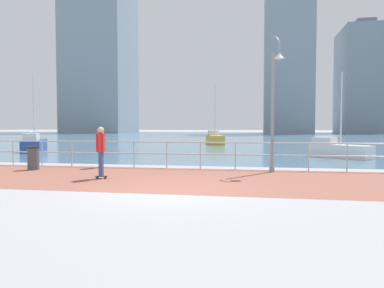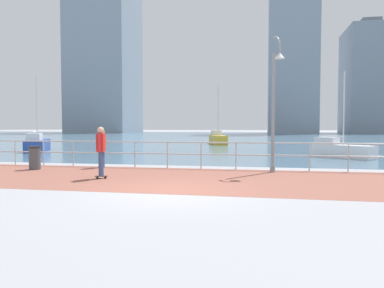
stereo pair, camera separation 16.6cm
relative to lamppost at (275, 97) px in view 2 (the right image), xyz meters
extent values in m
plane|color=#9E9EA3|center=(-2.87, 35.59, -2.78)|extent=(220.00, 220.00, 0.00)
cube|color=#935647|center=(-2.87, -2.09, -2.77)|extent=(28.00, 5.69, 0.01)
cube|color=slate|center=(-2.87, 45.76, -2.78)|extent=(180.00, 88.00, 0.00)
cylinder|color=#B2BCC1|center=(-11.27, 0.76, -2.25)|extent=(0.05, 0.05, 1.07)
cylinder|color=#B2BCC1|center=(-9.87, 0.76, -2.25)|extent=(0.05, 0.05, 1.07)
cylinder|color=#B2BCC1|center=(-8.47, 0.76, -2.25)|extent=(0.05, 0.05, 1.07)
cylinder|color=#B2BCC1|center=(-7.07, 0.76, -2.25)|extent=(0.05, 0.05, 1.07)
cylinder|color=#B2BCC1|center=(-5.67, 0.76, -2.25)|extent=(0.05, 0.05, 1.07)
cylinder|color=#B2BCC1|center=(-4.27, 0.76, -2.25)|extent=(0.05, 0.05, 1.07)
cylinder|color=#B2BCC1|center=(-2.87, 0.76, -2.25)|extent=(0.05, 0.05, 1.07)
cylinder|color=#B2BCC1|center=(-1.47, 0.76, -2.25)|extent=(0.05, 0.05, 1.07)
cylinder|color=#B2BCC1|center=(-0.07, 0.76, -2.25)|extent=(0.05, 0.05, 1.07)
cylinder|color=#B2BCC1|center=(1.33, 0.76, -2.25)|extent=(0.05, 0.05, 1.07)
cylinder|color=#B2BCC1|center=(2.73, 0.76, -2.25)|extent=(0.05, 0.05, 1.07)
cylinder|color=#B2BCC1|center=(-2.87, 0.76, -1.71)|extent=(25.20, 0.06, 0.06)
cylinder|color=#B2BCC1|center=(-2.87, 0.76, -2.19)|extent=(25.20, 0.06, 0.06)
cylinder|color=gray|center=(-0.06, 0.16, -2.68)|extent=(0.19, 0.19, 0.20)
cylinder|color=gray|center=(-0.06, 0.16, -0.56)|extent=(0.12, 0.12, 4.43)
cylinder|color=gray|center=(-0.03, 0.09, 2.19)|extent=(0.14, 0.20, 0.11)
cylinder|color=gray|center=(0.02, -0.05, 2.15)|extent=(0.15, 0.21, 0.15)
cylinder|color=gray|center=(0.07, -0.18, 2.06)|extent=(0.15, 0.20, 0.18)
cylinder|color=gray|center=(0.10, -0.27, 1.94)|extent=(0.14, 0.18, 0.19)
cylinder|color=gray|center=(0.13, -0.33, 1.80)|extent=(0.12, 0.15, 0.19)
cylinder|color=gray|center=(0.13, -0.35, 1.64)|extent=(0.11, 0.11, 0.17)
cone|color=silver|center=(0.13, -0.35, 1.45)|extent=(0.36, 0.36, 0.22)
cylinder|color=black|center=(-5.51, -2.55, -2.75)|extent=(0.06, 0.04, 0.06)
cylinder|color=black|center=(-5.50, -2.63, -2.75)|extent=(0.06, 0.04, 0.06)
cylinder|color=black|center=(-5.76, -2.61, -2.75)|extent=(0.06, 0.04, 0.06)
cylinder|color=black|center=(-5.75, -2.68, -2.75)|extent=(0.06, 0.04, 0.06)
cube|color=black|center=(-5.63, -2.62, -2.70)|extent=(0.41, 0.19, 0.02)
cylinder|color=#384C7A|center=(-5.65, -2.54, -2.29)|extent=(0.15, 0.15, 0.80)
cylinder|color=#384C7A|center=(-5.61, -2.70, -2.29)|extent=(0.15, 0.15, 0.80)
cube|color=red|center=(-5.63, -2.62, -1.60)|extent=(0.31, 0.38, 0.59)
cylinder|color=red|center=(-5.68, -2.39, -1.58)|extent=(0.11, 0.11, 0.56)
cylinder|color=red|center=(-5.58, -2.84, -1.58)|extent=(0.11, 0.11, 0.56)
sphere|color=#DBAD89|center=(-5.63, -2.62, -1.19)|extent=(0.22, 0.22, 0.22)
cylinder|color=#384C7A|center=(-6.97, 0.49, -2.39)|extent=(0.15, 0.15, 0.78)
cylinder|color=#384C7A|center=(-6.94, 0.33, -2.39)|extent=(0.15, 0.15, 0.78)
cube|color=#D84C1E|center=(-6.96, 0.41, -1.71)|extent=(0.29, 0.37, 0.58)
cylinder|color=#D84C1E|center=(-6.99, 0.64, -1.69)|extent=(0.10, 0.10, 0.55)
cylinder|color=#D84C1E|center=(-6.92, 0.18, -1.69)|extent=(0.10, 0.10, 0.55)
sphere|color=tan|center=(-6.96, 0.41, -1.31)|extent=(0.22, 0.22, 0.22)
cylinder|color=#474C51|center=(-9.29, -0.75, -2.35)|extent=(0.44, 0.44, 0.85)
cylinder|color=#262628|center=(-9.29, -0.75, -1.89)|extent=(0.46, 0.46, 0.08)
cube|color=white|center=(3.85, 7.12, -2.42)|extent=(3.14, 2.97, 0.71)
cube|color=silver|center=(3.11, 7.78, -1.87)|extent=(1.36, 1.33, 0.39)
cylinder|color=silver|center=(3.85, 7.12, -0.10)|extent=(0.08, 0.08, 3.93)
cylinder|color=silver|center=(3.31, 7.60, -1.60)|extent=(1.15, 1.04, 0.06)
cube|color=#284799|center=(-15.50, 8.83, -2.38)|extent=(2.60, 3.90, 0.80)
cube|color=silver|center=(-15.03, 7.80, -1.75)|extent=(1.30, 1.57, 0.45)
cylinder|color=silver|center=(-15.50, 8.83, 0.26)|extent=(0.09, 0.09, 4.47)
cylinder|color=silver|center=(-15.16, 8.08, -1.44)|extent=(0.76, 1.57, 0.07)
cube|color=gold|center=(-4.53, 20.73, -2.36)|extent=(2.22, 4.10, 0.84)
cube|color=silver|center=(-4.85, 21.87, -1.70)|extent=(1.20, 1.59, 0.47)
cylinder|color=silver|center=(-4.53, 20.73, 0.40)|extent=(0.09, 0.09, 4.67)
cylinder|color=silver|center=(-4.76, 21.56, -1.38)|extent=(0.55, 1.72, 0.07)
cube|color=#8493A3|center=(6.21, 73.68, 18.20)|extent=(10.59, 12.34, 41.96)
cube|color=#8493A3|center=(-40.61, 76.32, 16.41)|extent=(15.57, 15.47, 38.38)
cube|color=#8493A3|center=(24.79, 82.97, 9.85)|extent=(10.72, 15.39, 25.26)
cube|color=slate|center=(24.79, 82.97, 23.48)|extent=(4.29, 6.16, 2.00)
camera|label=1|loc=(-0.63, -13.89, -1.05)|focal=34.50mm
camera|label=2|loc=(-0.46, -13.86, -1.05)|focal=34.50mm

